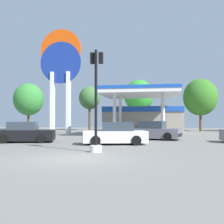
{
  "coord_description": "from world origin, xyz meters",
  "views": [
    {
      "loc": [
        3.31,
        -10.95,
        1.62
      ],
      "look_at": [
        -0.5,
        11.69,
        2.28
      ],
      "focal_mm": 43.44,
      "sensor_mm": 36.0,
      "label": 1
    }
  ],
  "objects_px": {
    "car_2": "(25,133)",
    "tree_0": "(29,99)",
    "tree_3": "(200,97)",
    "station_pole_sign": "(61,67)",
    "tree_1": "(90,98)",
    "tree_2": "(139,95)",
    "car_3": "(115,134)",
    "traffic_signal_0": "(96,111)",
    "car_1": "(154,131)"
  },
  "relations": [
    {
      "from": "tree_3",
      "to": "car_3",
      "type": "bearing_deg",
      "value": -111.43
    },
    {
      "from": "tree_1",
      "to": "tree_3",
      "type": "relative_size",
      "value": 0.91
    },
    {
      "from": "car_2",
      "to": "traffic_signal_0",
      "type": "distance_m",
      "value": 8.17
    },
    {
      "from": "car_2",
      "to": "car_3",
      "type": "xyz_separation_m",
      "value": [
        6.7,
        -0.58,
        0.0
      ]
    },
    {
      "from": "tree_0",
      "to": "car_1",
      "type": "bearing_deg",
      "value": -42.16
    },
    {
      "from": "station_pole_sign",
      "to": "car_3",
      "type": "bearing_deg",
      "value": -54.33
    },
    {
      "from": "car_2",
      "to": "tree_2",
      "type": "relative_size",
      "value": 0.6
    },
    {
      "from": "car_1",
      "to": "car_3",
      "type": "bearing_deg",
      "value": -116.71
    },
    {
      "from": "traffic_signal_0",
      "to": "tree_3",
      "type": "relative_size",
      "value": 0.69
    },
    {
      "from": "station_pole_sign",
      "to": "tree_1",
      "type": "xyz_separation_m",
      "value": [
        0.23,
        12.12,
        -2.46
      ]
    },
    {
      "from": "car_2",
      "to": "tree_2",
      "type": "distance_m",
      "value": 22.47
    },
    {
      "from": "car_1",
      "to": "car_3",
      "type": "relative_size",
      "value": 1.03
    },
    {
      "from": "car_3",
      "to": "tree_0",
      "type": "relative_size",
      "value": 0.59
    },
    {
      "from": "car_3",
      "to": "tree_0",
      "type": "bearing_deg",
      "value": 127.58
    },
    {
      "from": "car_2",
      "to": "tree_1",
      "type": "relative_size",
      "value": 0.65
    },
    {
      "from": "car_3",
      "to": "tree_0",
      "type": "xyz_separation_m",
      "value": [
        -17.77,
        23.09,
        4.24
      ]
    },
    {
      "from": "car_3",
      "to": "tree_2",
      "type": "distance_m",
      "value": 21.98
    },
    {
      "from": "station_pole_sign",
      "to": "tree_0",
      "type": "bearing_deg",
      "value": 129.23
    },
    {
      "from": "station_pole_sign",
      "to": "tree_3",
      "type": "bearing_deg",
      "value": 34.33
    },
    {
      "from": "station_pole_sign",
      "to": "traffic_signal_0",
      "type": "height_order",
      "value": "station_pole_sign"
    },
    {
      "from": "station_pole_sign",
      "to": "car_2",
      "type": "xyz_separation_m",
      "value": [
        1.18,
        -10.39,
        -6.78
      ]
    },
    {
      "from": "station_pole_sign",
      "to": "tree_0",
      "type": "xyz_separation_m",
      "value": [
        -9.9,
        12.13,
        -2.54
      ]
    },
    {
      "from": "station_pole_sign",
      "to": "car_2",
      "type": "height_order",
      "value": "station_pole_sign"
    },
    {
      "from": "tree_2",
      "to": "car_3",
      "type": "bearing_deg",
      "value": -90.24
    },
    {
      "from": "station_pole_sign",
      "to": "car_2",
      "type": "distance_m",
      "value": 12.46
    },
    {
      "from": "car_1",
      "to": "tree_1",
      "type": "relative_size",
      "value": 0.67
    },
    {
      "from": "station_pole_sign",
      "to": "car_2",
      "type": "bearing_deg",
      "value": -83.54
    },
    {
      "from": "car_2",
      "to": "tree_0",
      "type": "xyz_separation_m",
      "value": [
        -11.08,
        22.52,
        4.24
      ]
    },
    {
      "from": "tree_3",
      "to": "tree_0",
      "type": "bearing_deg",
      "value": 178.34
    },
    {
      "from": "traffic_signal_0",
      "to": "car_2",
      "type": "bearing_deg",
      "value": 142.55
    },
    {
      "from": "traffic_signal_0",
      "to": "tree_0",
      "type": "xyz_separation_m",
      "value": [
        -17.47,
        27.41,
        2.82
      ]
    },
    {
      "from": "car_3",
      "to": "tree_3",
      "type": "relative_size",
      "value": 0.59
    },
    {
      "from": "tree_0",
      "to": "station_pole_sign",
      "type": "bearing_deg",
      "value": -50.77
    },
    {
      "from": "car_3",
      "to": "car_1",
      "type": "bearing_deg",
      "value": 63.29
    },
    {
      "from": "tree_1",
      "to": "station_pole_sign",
      "type": "bearing_deg",
      "value": -91.1
    },
    {
      "from": "tree_0",
      "to": "tree_2",
      "type": "height_order",
      "value": "tree_0"
    },
    {
      "from": "station_pole_sign",
      "to": "tree_2",
      "type": "relative_size",
      "value": 1.58
    },
    {
      "from": "car_2",
      "to": "tree_0",
      "type": "relative_size",
      "value": 0.59
    },
    {
      "from": "car_1",
      "to": "tree_0",
      "type": "xyz_separation_m",
      "value": [
        -20.19,
        18.28,
        4.22
      ]
    },
    {
      "from": "tree_1",
      "to": "tree_2",
      "type": "bearing_deg",
      "value": -11.42
    },
    {
      "from": "tree_0",
      "to": "tree_3",
      "type": "bearing_deg",
      "value": -1.66
    },
    {
      "from": "car_1",
      "to": "tree_2",
      "type": "distance_m",
      "value": 17.45
    },
    {
      "from": "car_2",
      "to": "car_3",
      "type": "relative_size",
      "value": 1.0
    },
    {
      "from": "tree_0",
      "to": "traffic_signal_0",
      "type": "bearing_deg",
      "value": -57.49
    },
    {
      "from": "car_1",
      "to": "tree_1",
      "type": "bearing_deg",
      "value": 118.83
    },
    {
      "from": "traffic_signal_0",
      "to": "tree_3",
      "type": "distance_m",
      "value": 28.28
    },
    {
      "from": "traffic_signal_0",
      "to": "car_3",
      "type": "bearing_deg",
      "value": 85.96
    },
    {
      "from": "tree_2",
      "to": "tree_3",
      "type": "height_order",
      "value": "tree_3"
    },
    {
      "from": "car_1",
      "to": "car_2",
      "type": "bearing_deg",
      "value": -155.1
    },
    {
      "from": "car_2",
      "to": "tree_0",
      "type": "bearing_deg",
      "value": 116.19
    }
  ]
}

